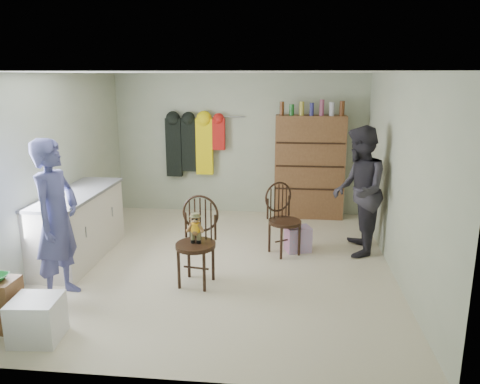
# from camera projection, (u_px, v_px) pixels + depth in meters

# --- Properties ---
(ground_plane) EXTENTS (5.00, 5.00, 0.00)m
(ground_plane) POSITION_uv_depth(u_px,v_px,m) (220.00, 263.00, 6.31)
(ground_plane) COLOR beige
(ground_plane) RESTS_ON ground
(room_walls) EXTENTS (5.00, 5.00, 5.00)m
(room_walls) POSITION_uv_depth(u_px,v_px,m) (224.00, 142.00, 6.44)
(room_walls) COLOR #B3BA9C
(room_walls) RESTS_ON ground
(counter) EXTENTS (0.64, 1.86, 0.94)m
(counter) POSITION_uv_depth(u_px,v_px,m) (79.00, 225.00, 6.39)
(counter) COLOR silver
(counter) RESTS_ON ground
(stool) EXTENTS (0.36, 0.31, 0.52)m
(stool) POSITION_uv_depth(u_px,v_px,m) (0.00, 304.00, 4.64)
(stool) COLOR brown
(stool) RESTS_ON ground
(plastic_tub) EXTENTS (0.48, 0.46, 0.42)m
(plastic_tub) POSITION_uv_depth(u_px,v_px,m) (37.00, 319.00, 4.45)
(plastic_tub) COLOR white
(plastic_tub) RESTS_ON ground
(chair_front) EXTENTS (0.55, 0.55, 1.07)m
(chair_front) POSITION_uv_depth(u_px,v_px,m) (197.00, 236.00, 5.59)
(chair_front) COLOR black
(chair_front) RESTS_ON ground
(chair_far) EXTENTS (0.62, 0.62, 1.01)m
(chair_far) POSITION_uv_depth(u_px,v_px,m) (282.00, 216.00, 6.57)
(chair_far) COLOR black
(chair_far) RESTS_ON ground
(striped_bag) EXTENTS (0.41, 0.36, 0.36)m
(striped_bag) POSITION_uv_depth(u_px,v_px,m) (298.00, 239.00, 6.72)
(striped_bag) COLOR pink
(striped_bag) RESTS_ON ground
(person_left) EXTENTS (0.49, 0.70, 1.82)m
(person_left) POSITION_uv_depth(u_px,v_px,m) (57.00, 220.00, 5.15)
(person_left) COLOR #454880
(person_left) RESTS_ON ground
(person_right) EXTENTS (0.75, 0.93, 1.81)m
(person_right) POSITION_uv_depth(u_px,v_px,m) (359.00, 191.00, 6.47)
(person_right) COLOR #2D2B33
(person_right) RESTS_ON ground
(dresser) EXTENTS (1.20, 0.39, 2.07)m
(dresser) POSITION_uv_depth(u_px,v_px,m) (309.00, 166.00, 8.17)
(dresser) COLOR brown
(dresser) RESTS_ON ground
(coat_rack) EXTENTS (1.42, 0.12, 1.09)m
(coat_rack) POSITION_uv_depth(u_px,v_px,m) (193.00, 145.00, 8.38)
(coat_rack) COLOR #99999E
(coat_rack) RESTS_ON ground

